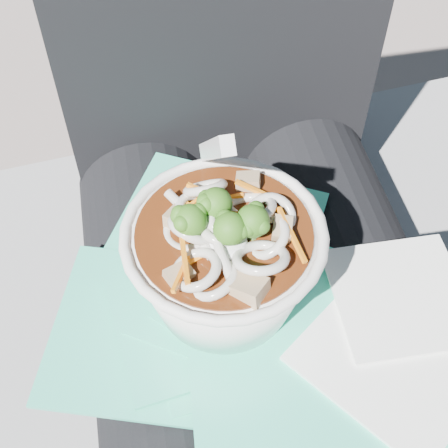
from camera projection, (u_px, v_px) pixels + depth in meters
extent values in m
cube|color=gray|center=(235.00, 353.00, 0.97)|extent=(1.04, 0.60, 0.48)
cylinder|color=black|center=(172.00, 361.00, 0.61)|extent=(0.15, 0.48, 0.15)
cylinder|color=black|center=(364.00, 326.00, 0.64)|extent=(0.15, 0.48, 0.15)
cube|color=#31CDA4|center=(208.00, 250.00, 0.60)|extent=(0.27, 0.28, 0.00)
cube|color=#31CDA4|center=(151.00, 331.00, 0.54)|extent=(0.21, 0.21, 0.00)
cube|color=#31CDA4|center=(245.00, 306.00, 0.56)|extent=(0.19, 0.18, 0.00)
cube|color=#31CDA4|center=(265.00, 301.00, 0.56)|extent=(0.12, 0.14, 0.00)
cube|color=#31CDA4|center=(334.00, 389.00, 0.51)|extent=(0.16, 0.13, 0.00)
cube|color=#31CDA4|center=(178.00, 323.00, 0.54)|extent=(0.12, 0.14, 0.00)
cube|color=#31CDA4|center=(251.00, 295.00, 0.56)|extent=(0.24, 0.23, 0.00)
cube|color=#31CDA4|center=(256.00, 310.00, 0.55)|extent=(0.19, 0.19, 0.00)
cube|color=#31CDA4|center=(233.00, 250.00, 0.59)|extent=(0.20, 0.22, 0.00)
cube|color=#31CDA4|center=(332.00, 363.00, 0.51)|extent=(0.15, 0.16, 0.00)
cube|color=#31CDA4|center=(306.00, 365.00, 0.51)|extent=(0.21, 0.18, 0.00)
cube|color=white|center=(397.00, 354.00, 0.51)|extent=(0.19, 0.19, 0.00)
cube|color=white|center=(400.00, 295.00, 0.54)|extent=(0.12, 0.12, 0.00)
torus|color=white|center=(224.00, 234.00, 0.48)|extent=(0.16, 0.16, 0.01)
cylinder|color=#411B09|center=(224.00, 236.00, 0.48)|extent=(0.14, 0.14, 0.01)
torus|color=beige|center=(196.00, 270.00, 0.45)|extent=(0.05, 0.05, 0.02)
torus|color=beige|center=(261.00, 258.00, 0.45)|extent=(0.06, 0.06, 0.03)
torus|color=beige|center=(212.00, 279.00, 0.45)|extent=(0.06, 0.06, 0.03)
torus|color=beige|center=(205.00, 218.00, 0.48)|extent=(0.06, 0.06, 0.04)
torus|color=beige|center=(225.00, 222.00, 0.47)|extent=(0.04, 0.04, 0.03)
torus|color=beige|center=(270.00, 218.00, 0.49)|extent=(0.04, 0.04, 0.03)
torus|color=beige|center=(192.00, 229.00, 0.47)|extent=(0.05, 0.05, 0.04)
torus|color=beige|center=(248.00, 208.00, 0.48)|extent=(0.06, 0.05, 0.03)
torus|color=beige|center=(201.00, 213.00, 0.49)|extent=(0.05, 0.05, 0.02)
torus|color=beige|center=(265.00, 237.00, 0.47)|extent=(0.05, 0.06, 0.03)
torus|color=beige|center=(221.00, 231.00, 0.47)|extent=(0.05, 0.05, 0.02)
torus|color=beige|center=(205.00, 188.00, 0.50)|extent=(0.05, 0.04, 0.04)
torus|color=beige|center=(188.00, 231.00, 0.48)|extent=(0.05, 0.05, 0.01)
cylinder|color=beige|center=(227.00, 269.00, 0.45)|extent=(0.01, 0.04, 0.02)
cylinder|color=beige|center=(200.00, 239.00, 0.47)|extent=(0.02, 0.04, 0.02)
cylinder|color=beige|center=(180.00, 205.00, 0.49)|extent=(0.02, 0.03, 0.01)
cylinder|color=#6B9B4B|center=(252.00, 231.00, 0.47)|extent=(0.01, 0.01, 0.01)
sphere|color=#225714|center=(253.00, 221.00, 0.46)|extent=(0.03, 0.03, 0.03)
sphere|color=#225714|center=(245.00, 227.00, 0.46)|extent=(0.01, 0.01, 0.01)
sphere|color=#225714|center=(248.00, 229.00, 0.46)|extent=(0.01, 0.01, 0.01)
sphere|color=#225714|center=(256.00, 209.00, 0.46)|extent=(0.01, 0.01, 0.01)
sphere|color=#225714|center=(261.00, 226.00, 0.46)|extent=(0.01, 0.01, 0.01)
cylinder|color=#6B9B4B|center=(216.00, 214.00, 0.48)|extent=(0.01, 0.01, 0.01)
sphere|color=#225714|center=(216.00, 204.00, 0.47)|extent=(0.03, 0.03, 0.03)
sphere|color=#225714|center=(206.00, 198.00, 0.47)|extent=(0.01, 0.01, 0.01)
sphere|color=#225714|center=(207.00, 205.00, 0.46)|extent=(0.01, 0.01, 0.01)
sphere|color=#225714|center=(205.00, 202.00, 0.47)|extent=(0.01, 0.01, 0.01)
sphere|color=#225714|center=(206.00, 207.00, 0.47)|extent=(0.01, 0.01, 0.01)
cylinder|color=#6B9B4B|center=(191.00, 230.00, 0.47)|extent=(0.01, 0.01, 0.01)
sphere|color=#225714|center=(190.00, 221.00, 0.46)|extent=(0.03, 0.03, 0.03)
sphere|color=#225714|center=(179.00, 213.00, 0.46)|extent=(0.01, 0.01, 0.01)
sphere|color=#225714|center=(179.00, 216.00, 0.46)|extent=(0.01, 0.01, 0.01)
sphere|color=#225714|center=(182.00, 224.00, 0.45)|extent=(0.01, 0.01, 0.01)
sphere|color=#225714|center=(199.00, 211.00, 0.46)|extent=(0.01, 0.01, 0.01)
cylinder|color=#6B9B4B|center=(230.00, 238.00, 0.47)|extent=(0.01, 0.01, 0.01)
sphere|color=#225714|center=(230.00, 229.00, 0.46)|extent=(0.03, 0.03, 0.03)
sphere|color=#225714|center=(242.00, 229.00, 0.46)|extent=(0.01, 0.01, 0.01)
sphere|color=#225714|center=(241.00, 231.00, 0.45)|extent=(0.01, 0.01, 0.01)
sphere|color=#225714|center=(225.00, 218.00, 0.46)|extent=(0.01, 0.01, 0.01)
sphere|color=#225714|center=(225.00, 218.00, 0.46)|extent=(0.01, 0.01, 0.01)
cube|color=orange|center=(267.00, 196.00, 0.50)|extent=(0.05, 0.03, 0.02)
cube|color=orange|center=(210.00, 195.00, 0.49)|extent=(0.03, 0.02, 0.01)
cube|color=orange|center=(209.00, 253.00, 0.46)|extent=(0.04, 0.02, 0.01)
cube|color=orange|center=(199.00, 199.00, 0.49)|extent=(0.04, 0.02, 0.01)
cube|color=orange|center=(292.00, 235.00, 0.47)|extent=(0.01, 0.05, 0.01)
cube|color=orange|center=(216.00, 214.00, 0.48)|extent=(0.05, 0.01, 0.00)
cube|color=orange|center=(182.00, 271.00, 0.45)|extent=(0.02, 0.04, 0.01)
cube|color=orange|center=(185.00, 260.00, 0.45)|extent=(0.01, 0.04, 0.01)
cube|color=orange|center=(199.00, 212.00, 0.48)|extent=(0.03, 0.03, 0.01)
cube|color=orange|center=(219.00, 200.00, 0.49)|extent=(0.04, 0.00, 0.01)
cube|color=#977755|center=(282.00, 229.00, 0.47)|extent=(0.02, 0.02, 0.02)
cube|color=#977755|center=(248.00, 182.00, 0.51)|extent=(0.02, 0.02, 0.02)
cube|color=#977755|center=(178.00, 218.00, 0.48)|extent=(0.03, 0.03, 0.02)
cube|color=#977755|center=(179.00, 276.00, 0.45)|extent=(0.03, 0.02, 0.01)
cube|color=#977755|center=(248.00, 289.00, 0.45)|extent=(0.03, 0.04, 0.02)
ellipsoid|color=white|center=(227.00, 239.00, 0.47)|extent=(0.03, 0.04, 0.01)
cube|color=white|center=(215.00, 149.00, 0.46)|extent=(0.01, 0.10, 0.10)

